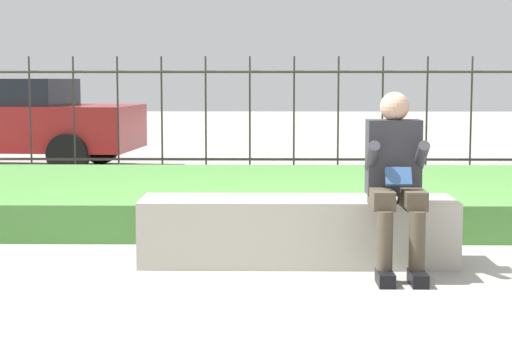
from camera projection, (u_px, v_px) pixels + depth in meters
ground_plane at (312, 263)px, 6.46m from camera, size 60.00×60.00×0.00m
stone_bench at (297, 234)px, 6.44m from camera, size 2.35×0.58×0.49m
person_seated_reader at (395, 174)px, 6.05m from camera, size 0.42×0.73×1.29m
grass_berm at (300, 197)px, 8.84m from camera, size 10.62×3.43×0.33m
iron_fence at (294, 118)px, 11.12m from camera, size 8.62×0.03×1.67m
car_parked_left at (4, 120)px, 13.22m from camera, size 4.15×2.17×1.39m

